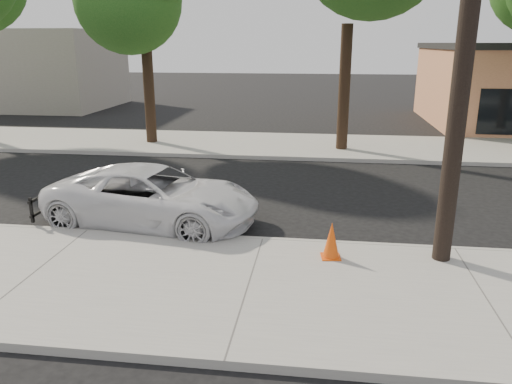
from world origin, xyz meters
The scene contains 8 objects.
ground centered at (0.00, 0.00, 0.00)m, with size 120.00×120.00×0.00m, color black.
near_sidewalk centered at (0.00, -4.30, 0.07)m, with size 90.00×4.40×0.15m, color gray.
far_sidewalk centered at (0.00, 8.50, 0.07)m, with size 90.00×5.00×0.15m, color gray.
curb_near centered at (0.00, -2.10, 0.07)m, with size 90.00×0.12×0.16m, color #9E9B93.
building_far centered at (-20.00, 20.00, 2.50)m, with size 14.00×8.00×5.00m, color gray.
utility_pole centered at (3.60, -2.70, 4.70)m, with size 1.40×0.34×9.00m.
police_cruiser centered at (-2.75, -1.18, 0.70)m, with size 2.33×5.06×1.41m, color silver.
traffic_cone centered at (1.45, -2.93, 0.50)m, with size 0.42×0.42×0.73m.
Camera 1 is at (1.17, -12.11, 4.23)m, focal length 35.00 mm.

